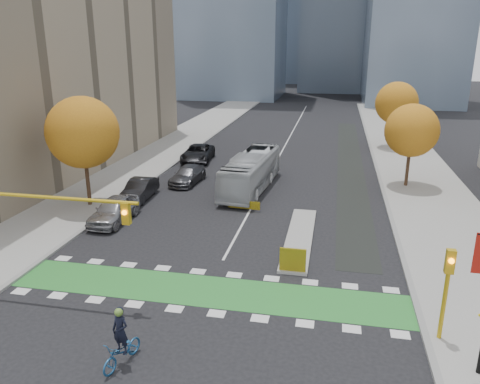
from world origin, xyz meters
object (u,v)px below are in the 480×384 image
at_px(tree_east_far, 397,103).
at_px(bus, 251,172).
at_px(parked_car_c, 188,175).
at_px(cyclist, 122,346).
at_px(traffic_signal_west, 28,218).
at_px(parked_car_b, 140,189).
at_px(hazard_board, 293,260).
at_px(parked_car_a, 114,210).
at_px(parked_car_d, 198,153).
at_px(tree_west, 83,133).
at_px(traffic_signal_east, 447,281).
at_px(tree_east_near, 412,131).

relative_size(tree_east_far, bus, 0.69).
bearing_deg(parked_car_c, cyclist, -73.55).
xyz_separation_m(traffic_signal_west, parked_car_b, (-1.07, 14.89, -3.25)).
distance_m(hazard_board, traffic_signal_west, 13.23).
xyz_separation_m(parked_car_a, parked_car_b, (-0.27, 5.00, -0.07)).
xyz_separation_m(parked_car_c, parked_car_d, (-1.42, 7.93, 0.11)).
bearing_deg(parked_car_b, tree_west, -143.99).
relative_size(bus, parked_car_b, 2.32).
relative_size(traffic_signal_east, bus, 0.37).
bearing_deg(parked_car_b, tree_east_near, 17.47).
bearing_deg(hazard_board, traffic_signal_west, -158.45).
bearing_deg(traffic_signal_east, tree_west, 150.93).
distance_m(traffic_signal_west, parked_car_b, 15.28).
distance_m(traffic_signal_east, bus, 22.34).
distance_m(tree_west, parked_car_c, 10.35).
bearing_deg(parked_car_b, parked_car_d, 83.43).
xyz_separation_m(parked_car_b, parked_car_c, (2.35, 5.00, -0.06)).
xyz_separation_m(tree_east_near, parked_car_b, (-21.00, -7.62, -4.08)).
relative_size(hazard_board, parked_car_b, 0.29).
xyz_separation_m(cyclist, parked_car_d, (-6.44, 31.83, 0.03)).
relative_size(traffic_signal_west, parked_car_b, 1.78).
bearing_deg(parked_car_b, bus, 25.45).
distance_m(tree_east_near, traffic_signal_west, 30.08).
bearing_deg(tree_east_near, parked_car_d, 165.18).
bearing_deg(tree_east_far, traffic_signal_east, -92.97).
relative_size(tree_west, parked_car_c, 1.64).
height_order(tree_east_far, parked_car_b, tree_east_far).
distance_m(bus, parked_car_c, 5.88).
bearing_deg(hazard_board, cyclist, -122.89).
bearing_deg(parked_car_a, tree_east_near, 32.17).
bearing_deg(tree_west, parked_car_d, 75.61).
relative_size(traffic_signal_east, cyclist, 1.69).
height_order(hazard_board, parked_car_c, parked_car_c).
bearing_deg(traffic_signal_east, parked_car_c, 130.76).
xyz_separation_m(bus, parked_car_b, (-8.14, -4.31, -0.75)).
relative_size(traffic_signal_east, parked_car_c, 0.82).
height_order(cyclist, parked_car_a, cyclist).
height_order(traffic_signal_west, parked_car_c, traffic_signal_west).
xyz_separation_m(tree_east_near, tree_east_far, (0.50, 16.00, 0.38)).
distance_m(traffic_signal_west, cyclist, 8.13).
xyz_separation_m(hazard_board, parked_car_a, (-12.73, 5.18, 0.06)).
bearing_deg(traffic_signal_west, parked_car_a, 94.64).
bearing_deg(traffic_signal_west, parked_car_c, 86.31).
height_order(traffic_signal_east, bus, traffic_signal_east).
distance_m(tree_west, cyclist, 20.08).
relative_size(tree_west, parked_car_a, 1.63).
height_order(tree_west, bus, tree_west).
relative_size(traffic_signal_west, parked_car_c, 1.70).
distance_m(cyclist, parked_car_c, 24.42).
height_order(hazard_board, parked_car_b, parked_car_b).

